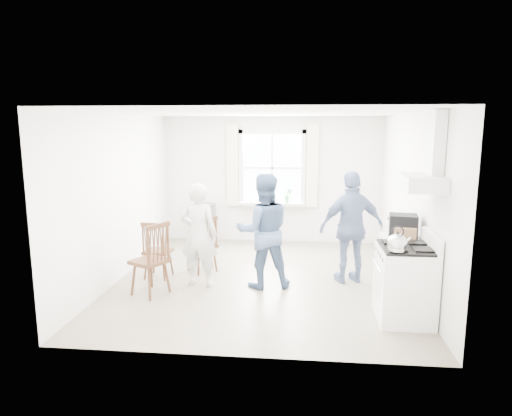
{
  "coord_description": "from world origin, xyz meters",
  "views": [
    {
      "loc": [
        0.6,
        -6.92,
        2.41
      ],
      "look_at": [
        -0.11,
        0.2,
        1.11
      ],
      "focal_mm": 32.0,
      "sensor_mm": 36.0,
      "label": 1
    }
  ],
  "objects": [
    {
      "name": "cardboard_box",
      "position": [
        1.99,
        -0.86,
        0.99
      ],
      "size": [
        0.32,
        0.26,
        0.18
      ],
      "primitive_type": "cube",
      "rotation": [
        0.0,
        0.0,
        -0.23
      ],
      "color": "#987049",
      "rests_on": "low_cabinet"
    },
    {
      "name": "windsor_chair_c",
      "position": [
        -1.45,
        -0.85,
        0.66
      ],
      "size": [
        0.6,
        0.61,
        1.07
      ],
      "color": "#422515",
      "rests_on": "ground"
    },
    {
      "name": "window_assembly",
      "position": [
        0.0,
        2.45,
        1.46
      ],
      "size": [
        1.88,
        0.24,
        1.7
      ],
      "color": "white",
      "rests_on": "room_shell"
    },
    {
      "name": "low_cabinet",
      "position": [
        1.98,
        -0.65,
        0.45
      ],
      "size": [
        0.5,
        0.55,
        0.9
      ],
      "primitive_type": "cube",
      "color": "silver",
      "rests_on": "ground"
    },
    {
      "name": "person_right",
      "position": [
        1.39,
        0.02,
        0.87
      ],
      "size": [
        1.27,
        1.27,
        1.74
      ],
      "primitive_type": "imported",
      "rotation": [
        0.0,
        0.0,
        3.43
      ],
      "color": "navy",
      "rests_on": "ground"
    },
    {
      "name": "range_hood",
      "position": [
        2.07,
        -1.35,
        1.9
      ],
      "size": [
        0.45,
        0.76,
        0.94
      ],
      "color": "silver",
      "rests_on": "room_shell"
    },
    {
      "name": "potted_plant",
      "position": [
        0.34,
        2.36,
        1.0
      ],
      "size": [
        0.19,
        0.19,
        0.3
      ],
      "primitive_type": "imported",
      "rotation": [
        0.0,
        0.0,
        0.18
      ],
      "color": "#337438",
      "rests_on": "window_assembly"
    },
    {
      "name": "windsor_chair_a",
      "position": [
        -0.95,
        0.24,
        0.59
      ],
      "size": [
        0.56,
        0.56,
        0.96
      ],
      "color": "#422515",
      "rests_on": "ground"
    },
    {
      "name": "kettle",
      "position": [
        1.73,
        -1.62,
        1.05
      ],
      "size": [
        0.22,
        0.22,
        0.32
      ],
      "color": "silver",
      "rests_on": "gas_stove"
    },
    {
      "name": "gas_stove",
      "position": [
        1.91,
        -1.35,
        0.48
      ],
      "size": [
        0.68,
        0.76,
        1.12
      ],
      "color": "white",
      "rests_on": "ground"
    },
    {
      "name": "stereo_stack",
      "position": [
        1.99,
        -0.71,
        1.06
      ],
      "size": [
        0.41,
        0.38,
        0.33
      ],
      "color": "black",
      "rests_on": "low_cabinet"
    },
    {
      "name": "shelf_unit",
      "position": [
        -1.4,
        2.33,
        0.4
      ],
      "size": [
        0.4,
        0.3,
        0.8
      ],
      "primitive_type": "cube",
      "color": "slate",
      "rests_on": "ground"
    },
    {
      "name": "windsor_chair_b",
      "position": [
        -1.67,
        -0.16,
        0.57
      ],
      "size": [
        0.44,
        0.43,
        0.94
      ],
      "color": "#422515",
      "rests_on": "ground"
    },
    {
      "name": "room_shell",
      "position": [
        0.0,
        0.0,
        1.3
      ],
      "size": [
        4.62,
        5.12,
        2.64
      ],
      "color": "gray",
      "rests_on": "ground"
    },
    {
      "name": "person_left",
      "position": [
        -0.92,
        -0.37,
        0.79
      ],
      "size": [
        0.65,
        0.65,
        1.59
      ],
      "primitive_type": "imported",
      "rotation": [
        0.0,
        0.0,
        3.02
      ],
      "color": "silver",
      "rests_on": "ground"
    },
    {
      "name": "person_mid",
      "position": [
        0.05,
        -0.32,
        0.86
      ],
      "size": [
        1.01,
        1.01,
        1.72
      ],
      "primitive_type": "imported",
      "rotation": [
        0.0,
        0.0,
        3.37
      ],
      "color": "#485F86",
      "rests_on": "ground"
    }
  ]
}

